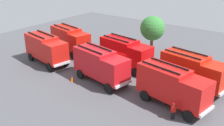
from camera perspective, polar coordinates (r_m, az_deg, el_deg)
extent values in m
plane|color=#4C4C51|center=(32.05, 0.00, -2.32)|extent=(55.38, 55.38, 0.00)
cube|color=red|center=(33.56, -12.18, 2.19)|extent=(2.59, 2.83, 2.60)
cube|color=#8C9EAD|center=(32.61, -11.25, 2.25)|extent=(0.44, 2.11, 1.46)
cube|color=red|center=(36.42, -15.12, 3.75)|extent=(5.15, 3.27, 2.90)
cube|color=black|center=(36.29, -14.42, 6.35)|extent=(4.28, 0.85, 0.12)
cube|color=black|center=(35.67, -16.34, 5.88)|extent=(4.28, 0.85, 0.12)
cube|color=silver|center=(33.01, -10.92, -0.19)|extent=(0.60, 2.37, 0.28)
cylinder|color=black|center=(34.54, -10.12, 0.17)|extent=(1.14, 0.53, 1.10)
cylinder|color=black|center=(33.40, -13.53, -0.89)|extent=(1.14, 0.53, 1.10)
cylinder|color=black|center=(38.50, -14.19, 2.16)|extent=(1.14, 0.53, 1.10)
cylinder|color=black|center=(37.48, -17.35, 1.26)|extent=(1.14, 0.53, 1.10)
cube|color=red|center=(27.58, 0.79, -1.76)|extent=(2.59, 2.84, 2.60)
cube|color=#8C9EAD|center=(26.78, 2.36, -1.81)|extent=(0.44, 2.11, 1.46)
cube|color=red|center=(29.94, -3.87, 0.49)|extent=(5.15, 3.28, 2.90)
cube|color=black|center=(29.81, -2.93, 3.63)|extent=(4.28, 0.85, 0.12)
cube|color=black|center=(28.99, -4.99, 3.03)|extent=(4.28, 0.85, 0.12)
cube|color=silver|center=(27.31, 2.54, -4.71)|extent=(0.60, 2.37, 0.28)
cylinder|color=black|center=(28.88, 2.77, -4.02)|extent=(1.14, 0.53, 1.10)
cylinder|color=black|center=(27.39, -0.74, -5.55)|extent=(1.14, 0.53, 1.10)
cylinder|color=black|center=(32.15, -3.51, -1.21)|extent=(1.14, 0.53, 1.10)
cylinder|color=black|center=(30.81, -6.93, -2.42)|extent=(1.14, 0.53, 1.10)
cube|color=red|center=(24.11, 17.94, -6.67)|extent=(2.60, 2.84, 2.60)
cube|color=#8C9EAD|center=(23.57, 20.24, -6.82)|extent=(0.45, 2.11, 1.46)
cube|color=red|center=(25.64, 11.24, -3.79)|extent=(5.16, 3.29, 2.90)
cube|color=black|center=(25.53, 12.41, -0.14)|extent=(4.28, 0.87, 0.12)
cube|color=black|center=(24.48, 10.55, -0.98)|extent=(4.28, 0.87, 0.12)
cube|color=silver|center=(24.22, 20.09, -9.97)|extent=(0.61, 2.37, 0.28)
cylinder|color=black|center=(25.73, 19.27, -8.90)|extent=(1.14, 0.54, 1.10)
cylinder|color=black|center=(23.88, 16.45, -11.10)|extent=(1.14, 0.54, 1.10)
cylinder|color=black|center=(27.89, 10.46, -5.41)|extent=(1.14, 0.54, 1.10)
cylinder|color=black|center=(26.20, 7.27, -7.12)|extent=(1.14, 0.54, 1.10)
cube|color=red|center=(36.99, -7.14, 4.40)|extent=(2.67, 2.90, 2.60)
cube|color=#8C9EAD|center=(36.07, -6.21, 4.50)|extent=(0.52, 2.10, 1.46)
cube|color=red|center=(39.79, -10.02, 5.73)|extent=(5.21, 3.44, 2.90)
cube|color=black|center=(39.72, -9.32, 8.10)|extent=(4.25, 1.01, 0.12)
cube|color=black|center=(39.04, -11.03, 7.74)|extent=(4.25, 1.01, 0.12)
cube|color=silver|center=(36.42, -5.98, 2.25)|extent=(0.69, 2.37, 0.28)
cylinder|color=black|center=(37.98, -5.36, 2.48)|extent=(1.15, 0.57, 1.10)
cylinder|color=black|center=(36.72, -8.39, 1.64)|extent=(1.15, 0.57, 1.10)
cylinder|color=black|center=(41.86, -9.34, 4.16)|extent=(1.15, 0.57, 1.10)
cylinder|color=black|center=(40.72, -12.19, 3.44)|extent=(1.15, 0.57, 1.10)
cube|color=red|center=(31.57, 6.25, 1.29)|extent=(2.53, 2.78, 2.60)
cube|color=#8C9EAD|center=(30.87, 7.79, 1.33)|extent=(0.37, 2.12, 1.46)
cube|color=red|center=(33.67, 1.64, 3.03)|extent=(5.10, 3.14, 2.90)
cube|color=black|center=(33.67, 2.47, 5.83)|extent=(4.29, 0.72, 0.12)
cube|color=black|center=(32.71, 0.83, 5.35)|extent=(4.29, 0.72, 0.12)
cube|color=silver|center=(31.33, 7.87, -1.24)|extent=(0.53, 2.38, 0.28)
cylinder|color=black|center=(32.92, 7.73, -0.80)|extent=(1.14, 0.50, 1.10)
cylinder|color=black|center=(31.19, 5.03, -2.02)|extent=(1.14, 0.50, 1.10)
cylinder|color=black|center=(35.85, 1.53, 1.36)|extent=(1.14, 0.50, 1.10)
cylinder|color=black|center=(34.26, -1.23, 0.34)|extent=(1.14, 0.50, 1.10)
cube|color=red|center=(28.10, 21.62, -2.96)|extent=(2.58, 2.82, 2.60)
cube|color=red|center=(29.46, 15.60, -0.69)|extent=(5.14, 3.24, 2.90)
cube|color=black|center=(29.48, 16.61, 2.48)|extent=(4.28, 0.82, 0.12)
cube|color=black|center=(28.35, 15.19, 1.86)|extent=(4.28, 0.82, 0.12)
cylinder|color=black|center=(29.69, 22.56, -5.07)|extent=(1.14, 0.52, 1.10)
cylinder|color=black|center=(27.70, 20.46, -6.74)|extent=(1.14, 0.52, 1.10)
cylinder|color=black|center=(31.63, 14.58, -2.33)|extent=(1.14, 0.52, 1.10)
cylinder|color=black|center=(29.77, 12.09, -3.69)|extent=(1.14, 0.52, 1.10)
cylinder|color=black|center=(32.68, 11.79, -1.59)|extent=(0.16, 0.16, 0.75)
cylinder|color=black|center=(32.79, 12.10, -1.54)|extent=(0.16, 0.16, 0.75)
cube|color=#B7140F|center=(32.47, 12.04, -0.44)|extent=(0.42, 0.48, 0.65)
sphere|color=beige|center=(32.31, 12.10, 0.27)|extent=(0.21, 0.21, 0.21)
cylinder|color=#B7140F|center=(32.28, 12.11, 0.41)|extent=(0.26, 0.26, 0.06)
cylinder|color=black|center=(23.99, 13.44, -11.10)|extent=(0.16, 0.16, 0.74)
cylinder|color=black|center=(23.92, 12.96, -11.16)|extent=(0.16, 0.16, 0.74)
cube|color=#B7140F|center=(23.59, 13.35, -9.72)|extent=(0.47, 0.47, 0.64)
sphere|color=#9E704C|center=(23.37, 13.44, -8.83)|extent=(0.21, 0.21, 0.21)
cylinder|color=#B7140F|center=(23.33, 13.46, -8.65)|extent=(0.26, 0.26, 0.06)
cylinder|color=brown|center=(39.18, 8.64, 3.82)|extent=(0.45, 0.45, 2.23)
sphere|color=#337A33|center=(38.45, 8.87, 7.55)|extent=(3.57, 3.57, 3.57)
cone|color=#F2600C|center=(30.31, -8.75, -3.45)|extent=(0.44, 0.44, 0.62)
cone|color=#F2600C|center=(29.01, 6.16, -4.51)|extent=(0.45, 0.45, 0.64)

